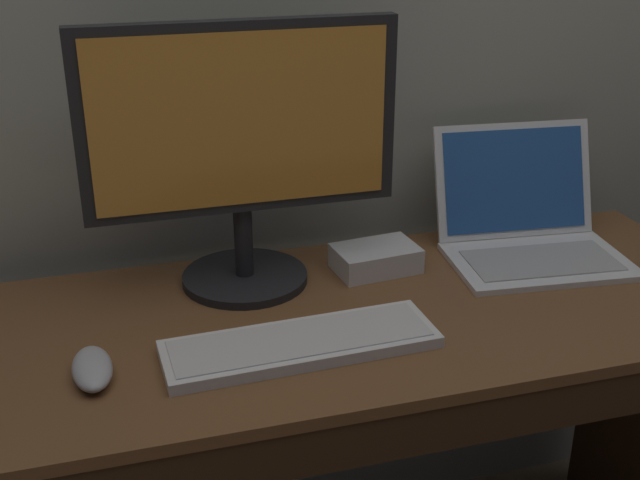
# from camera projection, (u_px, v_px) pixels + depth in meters

# --- Properties ---
(desk) EXTENTS (1.43, 0.56, 0.74)m
(desk) POSITION_uv_depth(u_px,v_px,m) (356.00, 425.00, 1.48)
(desk) COLOR brown
(desk) RESTS_ON ground
(laptop_white) EXTENTS (0.36, 0.33, 0.23)m
(laptop_white) POSITION_uv_depth(u_px,v_px,m) (527.00, 223.00, 1.60)
(laptop_white) COLOR white
(laptop_white) RESTS_ON desk
(external_monitor) EXTENTS (0.55, 0.23, 0.48)m
(external_monitor) POSITION_uv_depth(u_px,v_px,m) (241.00, 142.00, 1.38)
(external_monitor) COLOR black
(external_monitor) RESTS_ON desk
(wired_keyboard) EXTENTS (0.44, 0.15, 0.02)m
(wired_keyboard) POSITION_uv_depth(u_px,v_px,m) (301.00, 344.00, 1.27)
(wired_keyboard) COLOR white
(wired_keyboard) RESTS_ON desk
(computer_mouse) EXTENTS (0.06, 0.12, 0.03)m
(computer_mouse) POSITION_uv_depth(u_px,v_px,m) (92.00, 369.00, 1.20)
(computer_mouse) COLOR #B7B7BC
(computer_mouse) RESTS_ON desk
(external_drive_box) EXTENTS (0.17, 0.12, 0.05)m
(external_drive_box) POSITION_uv_depth(u_px,v_px,m) (376.00, 258.00, 1.54)
(external_drive_box) COLOR silver
(external_drive_box) RESTS_ON desk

